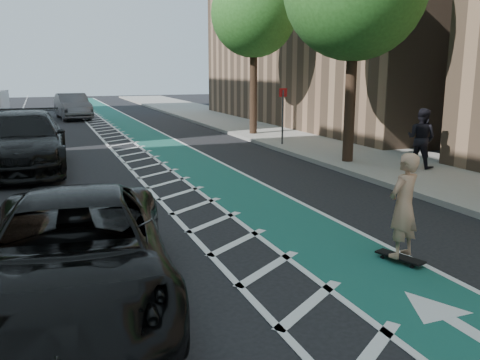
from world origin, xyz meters
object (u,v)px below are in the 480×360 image
suv_far (23,141)px  barrel_a (31,164)px  skateboarder (404,206)px  suv_near (74,253)px

suv_far → barrel_a: (0.20, -1.69, -0.47)m
skateboarder → barrel_a: (-5.90, 9.56, -0.54)m
suv_near → barrel_a: suv_near is taller
skateboarder → suv_near: size_ratio=0.32×
barrel_a → skateboarder: bearing=-58.3°
suv_near → suv_far: bearing=101.5°
suv_near → suv_far: size_ratio=0.86×
skateboarder → suv_far: (-6.10, 11.24, -0.07)m
suv_near → barrel_a: bearing=101.1°
barrel_a → suv_near: bearing=-85.8°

